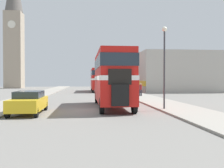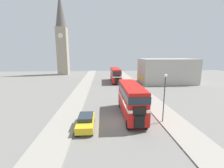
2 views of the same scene
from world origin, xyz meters
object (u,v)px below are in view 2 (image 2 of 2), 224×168
Objects in this scene: double_decker_bus at (131,98)px; church_tower at (62,33)px; car_parked_near at (86,121)px; pedestrian_walking at (143,89)px; bus_distant at (115,74)px; street_lamp at (165,91)px.

church_tower reaches higher than double_decker_bus.
car_parked_near is 17.91m from pedestrian_walking.
church_tower is (-20.07, 19.28, 14.19)m from bus_distant.
double_decker_bus is at bearing 146.29° from street_lamp.
double_decker_bus reaches higher than pedestrian_walking.
street_lamp reaches higher than pedestrian_walking.
double_decker_bus is 12.44m from pedestrian_walking.
street_lamp is 0.18× the size of church_tower.
double_decker_bus is 0.29× the size of church_tower.
pedestrian_walking is 0.05× the size of church_tower.
church_tower is at bearing 126.12° from pedestrian_walking.
street_lamp is at bearing -33.71° from double_decker_bus.
double_decker_bus is at bearing -66.29° from church_tower.
car_parked_near is at bearing -101.57° from bus_distant.
church_tower reaches higher than street_lamp.
double_decker_bus reaches higher than bus_distant.
car_parked_near is at bearing -73.70° from church_tower.
pedestrian_walking is (10.60, 14.43, 0.29)m from car_parked_near.
double_decker_bus is at bearing 28.15° from car_parked_near.
double_decker_bus is 5.73× the size of pedestrian_walking.
church_tower is at bearing 116.16° from street_lamp.
church_tower is at bearing 136.16° from bus_distant.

